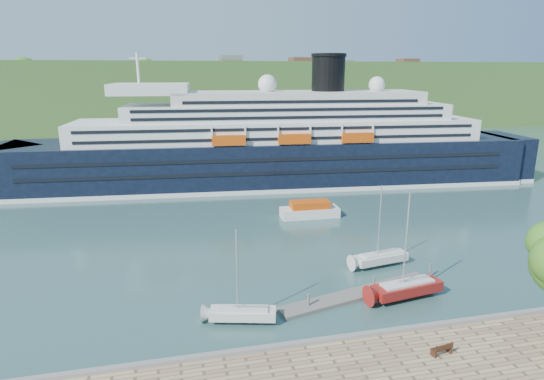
{
  "coord_description": "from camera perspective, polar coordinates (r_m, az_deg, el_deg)",
  "views": [
    {
      "loc": [
        -13.72,
        -29.12,
        21.1
      ],
      "look_at": [
        -0.08,
        30.0,
        5.07
      ],
      "focal_mm": 30.0,
      "sensor_mm": 36.0,
      "label": 1
    }
  ],
  "objects": [
    {
      "name": "quay_coping",
      "position": [
        37.72,
        11.0,
        -17.44
      ],
      "size": [
        220.0,
        0.5,
        0.3
      ],
      "primitive_type": "cube",
      "color": "slate",
      "rests_on": "promenade"
    },
    {
      "name": "cruise_ship",
      "position": [
        85.07,
        -0.58,
        8.71
      ],
      "size": [
        108.47,
        24.83,
        24.15
      ],
      "primitive_type": null,
      "rotation": [
        0.0,
        0.0,
        -0.09
      ],
      "color": "black",
      "rests_on": "ground"
    },
    {
      "name": "far_hillside",
      "position": [
        174.9,
        -8.66,
        11.65
      ],
      "size": [
        400.0,
        50.0,
        24.0
      ],
      "primitive_type": "cube",
      "color": "#356026",
      "rests_on": "ground"
    },
    {
      "name": "sailboat_white_near",
      "position": [
        39.06,
        -3.76,
        -11.11
      ],
      "size": [
        6.52,
        3.26,
        8.12
      ],
      "primitive_type": null,
      "rotation": [
        0.0,
        0.0,
        -0.25
      ],
      "color": "silver",
      "rests_on": "ground"
    },
    {
      "name": "tender_launch",
      "position": [
        67.55,
        4.75,
        -2.39
      ],
      "size": [
        8.82,
        3.28,
        2.41
      ],
      "primitive_type": null,
      "rotation": [
        0.0,
        0.0,
        -0.03
      ],
      "color": "#C7450B",
      "rests_on": "ground"
    },
    {
      "name": "sailboat_red",
      "position": [
        44.48,
        16.95,
        -7.14
      ],
      "size": [
        7.94,
        3.28,
        9.95
      ],
      "primitive_type": null,
      "rotation": [
        0.0,
        0.0,
        0.15
      ],
      "color": "maroon",
      "rests_on": "ground"
    },
    {
      "name": "park_bench",
      "position": [
        37.1,
        20.48,
        -18.06
      ],
      "size": [
        1.77,
        0.93,
        1.08
      ],
      "primitive_type": null,
      "rotation": [
        0.0,
        0.0,
        0.14
      ],
      "color": "#492615",
      "rests_on": "promenade"
    },
    {
      "name": "ground",
      "position": [
        38.49,
        10.79,
        -18.74
      ],
      "size": [
        400.0,
        400.0,
        0.0
      ],
      "primitive_type": "plane",
      "color": "#2D504F",
      "rests_on": "ground"
    },
    {
      "name": "floating_pontoon",
      "position": [
        45.74,
        10.74,
        -12.7
      ],
      "size": [
        16.78,
        5.95,
        0.37
      ],
      "primitive_type": null,
      "rotation": [
        0.0,
        0.0,
        0.24
      ],
      "color": "slate",
      "rests_on": "ground"
    },
    {
      "name": "sailboat_white_far",
      "position": [
        51.22,
        13.74,
        -4.66
      ],
      "size": [
        7.05,
        2.95,
        8.84
      ],
      "primitive_type": null,
      "rotation": [
        0.0,
        0.0,
        0.16
      ],
      "color": "silver",
      "rests_on": "ground"
    }
  ]
}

